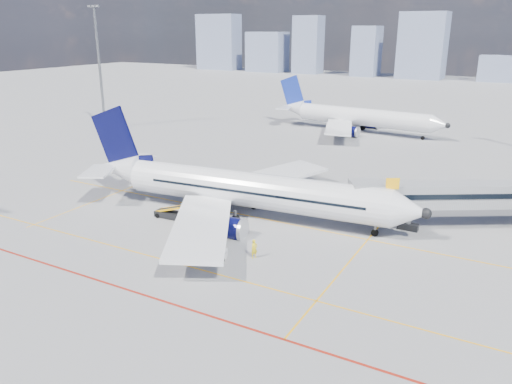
{
  "coord_description": "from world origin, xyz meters",
  "views": [
    {
      "loc": [
        26.83,
        -39.37,
        20.92
      ],
      "look_at": [
        2.02,
        5.62,
        4.0
      ],
      "focal_mm": 35.0,
      "sensor_mm": 36.0,
      "label": 1
    }
  ],
  "objects_px": {
    "baggage_tug": "(214,252)",
    "cargo_dolly": "(198,230)",
    "second_aircraft": "(356,117)",
    "belt_loader": "(173,213)",
    "main_aircraft": "(239,189)",
    "ramp_worker": "(254,249)"
  },
  "relations": [
    {
      "from": "baggage_tug",
      "to": "belt_loader",
      "type": "xyz_separation_m",
      "value": [
        -10.06,
        6.61,
        -0.14
      ]
    },
    {
      "from": "ramp_worker",
      "to": "cargo_dolly",
      "type": "bearing_deg",
      "value": 111.12
    },
    {
      "from": "second_aircraft",
      "to": "belt_loader",
      "type": "xyz_separation_m",
      "value": [
        -2.29,
        -59.22,
        -2.62
      ]
    },
    {
      "from": "baggage_tug",
      "to": "cargo_dolly",
      "type": "bearing_deg",
      "value": 124.01
    },
    {
      "from": "baggage_tug",
      "to": "ramp_worker",
      "type": "height_order",
      "value": "ramp_worker"
    },
    {
      "from": "baggage_tug",
      "to": "second_aircraft",
      "type": "bearing_deg",
      "value": 76.82
    },
    {
      "from": "second_aircraft",
      "to": "cargo_dolly",
      "type": "height_order",
      "value": "second_aircraft"
    },
    {
      "from": "baggage_tug",
      "to": "cargo_dolly",
      "type": "xyz_separation_m",
      "value": [
        -3.65,
        2.66,
        0.5
      ]
    },
    {
      "from": "second_aircraft",
      "to": "ramp_worker",
      "type": "distance_m",
      "value": 64.76
    },
    {
      "from": "baggage_tug",
      "to": "cargo_dolly",
      "type": "relative_size",
      "value": 0.56
    },
    {
      "from": "baggage_tug",
      "to": "cargo_dolly",
      "type": "height_order",
      "value": "cargo_dolly"
    },
    {
      "from": "belt_loader",
      "to": "ramp_worker",
      "type": "distance_m",
      "value": 14.08
    },
    {
      "from": "ramp_worker",
      "to": "belt_loader",
      "type": "bearing_deg",
      "value": 97.23
    },
    {
      "from": "cargo_dolly",
      "to": "ramp_worker",
      "type": "distance_m",
      "value": 6.93
    },
    {
      "from": "main_aircraft",
      "to": "ramp_worker",
      "type": "relative_size",
      "value": 22.32
    },
    {
      "from": "main_aircraft",
      "to": "cargo_dolly",
      "type": "relative_size",
      "value": 9.29
    },
    {
      "from": "cargo_dolly",
      "to": "ramp_worker",
      "type": "xyz_separation_m",
      "value": [
        6.9,
        -0.6,
        -0.3
      ]
    },
    {
      "from": "main_aircraft",
      "to": "ramp_worker",
      "type": "bearing_deg",
      "value": -57.55
    },
    {
      "from": "baggage_tug",
      "to": "main_aircraft",
      "type": "bearing_deg",
      "value": 89.14
    },
    {
      "from": "main_aircraft",
      "to": "cargo_dolly",
      "type": "bearing_deg",
      "value": -93.62
    },
    {
      "from": "baggage_tug",
      "to": "belt_loader",
      "type": "height_order",
      "value": "belt_loader"
    },
    {
      "from": "second_aircraft",
      "to": "belt_loader",
      "type": "bearing_deg",
      "value": -86.48
    }
  ]
}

